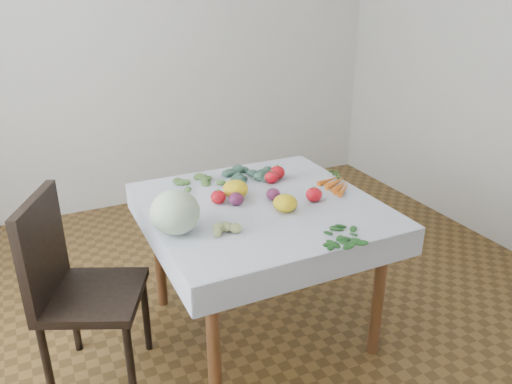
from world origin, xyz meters
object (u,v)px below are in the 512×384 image
Objects in this scene: cabbage at (175,212)px; carrot_bunch at (338,184)px; table at (261,222)px; chair at (72,280)px; heirloom_back at (236,189)px.

carrot_bunch is at bearing 8.25° from cabbage.
chair reaches higher than table.
cabbage is (-0.48, -0.12, 0.20)m from table.
cabbage reaches higher than carrot_bunch.
chair is 7.18× the size of heirloom_back.
table is 1.05× the size of chair.
table is 7.54× the size of heirloom_back.
heirloom_back is 0.54× the size of carrot_bunch.
table is 4.04× the size of carrot_bunch.
carrot_bunch is at bearing 2.68° from table.
heirloom_back is 0.58m from carrot_bunch.
heirloom_back is at bearing 169.39° from carrot_bunch.
carrot_bunch is (0.48, 0.02, 0.12)m from table.
cabbage reaches higher than heirloom_back.
carrot_bunch is (1.42, -0.01, 0.22)m from chair.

